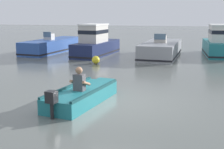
{
  "coord_description": "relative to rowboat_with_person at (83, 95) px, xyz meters",
  "views": [
    {
      "loc": [
        1.82,
        -9.25,
        2.81
      ],
      "look_at": [
        -0.55,
        1.64,
        0.55
      ],
      "focal_mm": 48.71,
      "sensor_mm": 36.0,
      "label": 1
    }
  ],
  "objects": [
    {
      "name": "moored_boat_blue",
      "position": [
        -6.09,
        11.91,
        0.19
      ],
      "size": [
        2.62,
        6.5,
        1.51
      ],
      "color": "#2D519E",
      "rests_on": "ground"
    },
    {
      "name": "moored_boat_navy",
      "position": [
        -2.51,
        10.76,
        0.53
      ],
      "size": [
        2.32,
        5.23,
        2.11
      ],
      "color": "#19234C",
      "rests_on": "ground"
    },
    {
      "name": "moored_boat_teal",
      "position": [
        5.69,
        12.4,
        0.53
      ],
      "size": [
        2.01,
        4.59,
        2.09
      ],
      "color": "#1E727A",
      "rests_on": "ground"
    },
    {
      "name": "ground_plane",
      "position": [
        1.08,
        0.29,
        -0.25
      ],
      "size": [
        120.0,
        120.0,
        0.0
      ],
      "primitive_type": "plane",
      "color": "slate"
    },
    {
      "name": "rowboat_with_person",
      "position": [
        0.0,
        0.0,
        0.0
      ],
      "size": [
        1.68,
        3.72,
        1.19
      ],
      "color": "#1E727A",
      "rests_on": "ground"
    },
    {
      "name": "moored_boat_grey",
      "position": [
        1.85,
        11.0,
        0.21
      ],
      "size": [
        2.64,
        6.07,
        1.54
      ],
      "color": "gray",
      "rests_on": "ground"
    },
    {
      "name": "mooring_buoy",
      "position": [
        -1.59,
        7.38,
        -0.03
      ],
      "size": [
        0.45,
        0.45,
        0.45
      ],
      "primitive_type": "sphere",
      "color": "yellow",
      "rests_on": "ground"
    }
  ]
}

